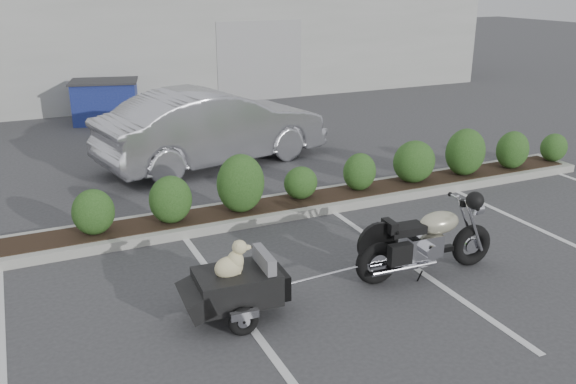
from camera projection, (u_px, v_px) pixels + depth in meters
name	position (u px, v px, depth m)	size (l,w,h in m)	color
ground	(319.00, 265.00, 8.77)	(90.00, 90.00, 0.00)	#38383A
planter_kerb	(312.00, 202.00, 11.03)	(12.00, 1.00, 0.15)	#9E9E93
building	(110.00, 32.00, 22.67)	(26.00, 10.00, 4.00)	#9EA099
motorcycle	(427.00, 242.00, 8.35)	(2.16, 0.73, 1.24)	black
pet_trailer	(236.00, 285.00, 7.29)	(1.73, 0.97, 1.03)	black
sedan	(213.00, 127.00, 13.30)	(1.76, 5.05, 1.66)	#B4B4BB
dumpster	(106.00, 101.00, 17.24)	(2.08, 1.66, 1.20)	navy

